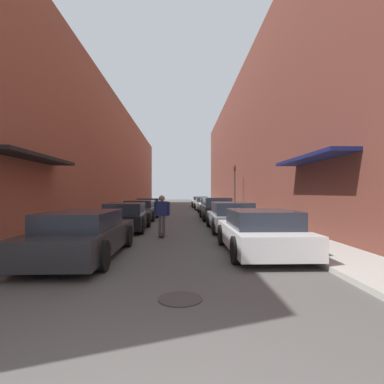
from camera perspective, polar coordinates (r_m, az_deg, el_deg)
The scene contains 18 objects.
ground at distance 21.97m, azimuth -2.46°, elevation -4.58°, with size 112.44×112.44×0.00m, color #4C4947.
curb_strip_left at distance 27.45m, azimuth -11.34°, elevation -3.57°, with size 1.80×51.11×0.12m.
curb_strip_right at distance 27.36m, azimuth 6.72°, elevation -3.58°, with size 1.80×51.11×0.12m.
building_row_left at distance 28.20m, azimuth -17.19°, elevation 6.31°, with size 4.90×51.11×9.73m.
building_row_right at distance 28.23m, azimuth 12.62°, elevation 8.83°, with size 4.90×51.11×12.20m.
parked_car_left_0 at distance 8.37m, azimuth -19.89°, elevation -7.62°, with size 1.92×4.75×1.22m.
parked_car_left_1 at distance 13.77m, azimuth -12.51°, elevation -4.67°, with size 1.92×3.97×1.24m.
parked_car_left_2 at distance 19.15m, azimuth -9.76°, elevation -3.44°, with size 1.97×4.55×1.22m.
parked_car_left_3 at distance 24.54m, azimuth -8.14°, elevation -2.69°, with size 2.05×4.45×1.25m.
parked_car_right_0 at distance 8.62m, azimuth 12.91°, elevation -7.46°, with size 2.01×4.16×1.21m.
parked_car_right_1 at distance 13.58m, azimuth 7.45°, elevation -4.69°, with size 1.95×4.67×1.27m.
parked_car_right_2 at distance 19.00m, azimuth 4.64°, elevation -3.23°, with size 1.94×4.67×1.39m.
parked_car_right_3 at distance 24.23m, azimuth 3.43°, elevation -2.65°, with size 1.86×4.64×1.31m.
parked_car_right_4 at distance 30.00m, azimuth 2.33°, elevation -2.25°, with size 1.93×4.25×1.21m.
parked_car_right_5 at distance 35.12m, azimuth 1.55°, elevation -1.90°, with size 1.94×4.49×1.27m.
skateboarder at distance 11.57m, azimuth -5.76°, elevation -3.69°, with size 0.61×0.78×1.59m.
manhole_cover at distance 5.02m, azimuth -2.23°, elevation -19.68°, with size 0.70×0.70×0.02m.
traffic_light at distance 24.26m, azimuth 8.14°, elevation 1.60°, with size 0.16×0.22×3.79m.
Camera 1 is at (0.28, -1.46, 1.68)m, focal length 28.00 mm.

